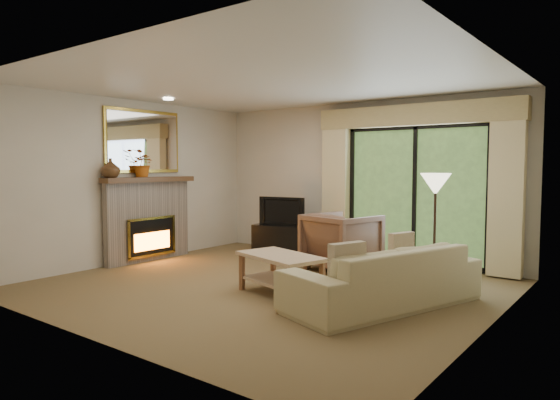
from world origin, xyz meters
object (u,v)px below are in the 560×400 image
Objects in this scene: armchair at (342,241)px; coffee_table at (281,275)px; sofa at (383,276)px; media_console at (284,240)px.

armchair is 1.70m from coffee_table.
sofa is 2.13× the size of coffee_table.
sofa is 1.24m from coffee_table.
armchair is at bearing 110.26° from coffee_table.
media_console is at bearing -105.09° from sofa.
media_console is at bearing -6.06° from armchair.
coffee_table is (1.57, -2.18, -0.02)m from media_console.
coffee_table is at bearing -56.98° from sofa.
armchair reaches higher than coffee_table.
media_console is 1.10× the size of armchair.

